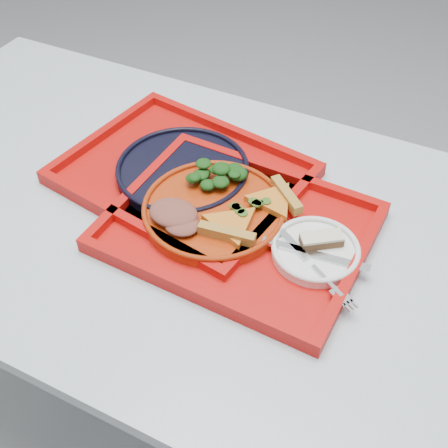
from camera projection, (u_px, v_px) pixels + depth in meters
The scene contains 14 objects.
ground at pixel (215, 409), 1.57m from camera, with size 10.00×10.00×0.00m, color gray.
table at pixel (211, 247), 1.09m from camera, with size 1.60×0.80×0.75m.
tray_main at pixel (238, 230), 1.01m from camera, with size 0.45×0.35×0.01m, color #B30D09.
tray_far at pixel (183, 177), 1.12m from camera, with size 0.45×0.35×0.01m, color #B30D09.
dinner_plate at pixel (214, 211), 1.03m from camera, with size 0.26×0.26×0.02m, color #9B2A0A.
side_plate at pixel (315, 252), 0.96m from camera, with size 0.15×0.15×0.01m, color white.
navy_plate at pixel (183, 171), 1.11m from camera, with size 0.26×0.26×0.02m, color black.
pizza_slice_a at pixel (232, 223), 0.98m from camera, with size 0.11×0.10×0.02m, color gold, non-canonical shape.
pizza_slice_b at pixel (273, 199), 1.02m from camera, with size 0.11×0.09×0.02m, color gold, non-canonical shape.
salad_heap at pixel (218, 172), 1.06m from camera, with size 0.09×0.08×0.04m, color black.
meat_portion at pixel (174, 213), 0.99m from camera, with size 0.09×0.07×0.03m, color brown.
dessert_bar at pixel (322, 240), 0.95m from camera, with size 0.08×0.07×0.02m.
knife at pixel (315, 254), 0.94m from camera, with size 0.18×0.02×0.01m, color silver.
fork at pixel (312, 265), 0.92m from camera, with size 0.18×0.02×0.01m, color silver.
Camera 1 is at (0.35, -0.65, 1.49)m, focal length 45.00 mm.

